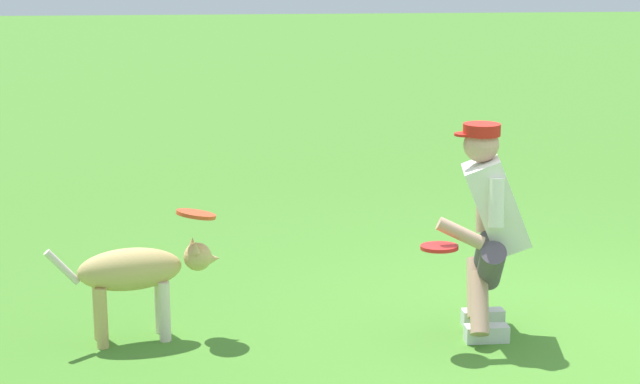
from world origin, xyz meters
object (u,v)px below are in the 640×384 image
(frisbee_flying, at_px, (196,214))
(person, at_px, (489,223))
(dog, at_px, (139,273))
(frisbee_held, at_px, (439,247))

(frisbee_flying, bearing_deg, person, 173.85)
(dog, xyz_separation_m, frisbee_held, (-1.74, 0.30, 0.20))
(dog, distance_m, frisbee_flying, 0.49)
(person, xyz_separation_m, dog, (2.08, -0.12, -0.28))
(person, height_order, frisbee_held, person)
(dog, relative_size, frisbee_flying, 4.24)
(frisbee_held, bearing_deg, dog, -9.88)
(frisbee_flying, xyz_separation_m, frisbee_held, (-1.40, 0.37, -0.14))
(dog, xyz_separation_m, frisbee_flying, (-0.35, -0.07, 0.33))
(person, distance_m, dog, 2.11)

